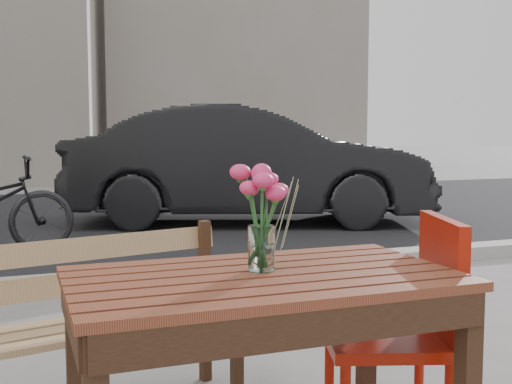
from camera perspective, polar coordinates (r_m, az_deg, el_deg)
street at (r=7.10m, az=-16.09°, el=-4.26°), size 30.00×8.12×0.12m
backdrop_buildings at (r=16.51m, az=-18.42°, el=13.56°), size 15.50×4.00×8.00m
main_table at (r=2.08m, az=0.64°, el=-10.59°), size 1.22×0.71×0.75m
main_bench at (r=2.82m, az=-14.57°, el=-9.54°), size 1.33×0.65×0.80m
red_chair at (r=2.44m, az=13.47°, el=-11.01°), size 0.56×0.56×0.89m
main_vase at (r=2.06m, az=0.49°, el=-1.12°), size 0.19×0.19×0.35m
parked_car at (r=8.37m, az=-0.64°, el=2.43°), size 4.88×3.04×1.52m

